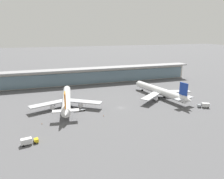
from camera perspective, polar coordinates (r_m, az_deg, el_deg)
The scene contains 9 objects.
ground_plane at distance 138.13m, azimuth 2.43°, elevation -4.99°, with size 1200.00×1200.00×0.00m, color #515154.
airliner_left_stand at distance 140.96m, azimuth -12.31°, elevation -2.74°, with size 46.18×60.44×16.10m.
airliner_centre_stand at distance 161.27m, azimuth 13.07°, elevation -0.47°, with size 45.45×59.97×16.10m.
service_truck_near_nose_grey at distance 133.75m, azimuth -8.45°, elevation -5.49°, with size 6.83×2.02×2.70m.
service_truck_under_wing_yellow at distance 102.02m, azimuth -21.85°, elevation -12.92°, with size 7.62×3.75×3.10m.
service_truck_mid_apron_grey at distance 150.49m, azimuth 23.83°, elevation -3.93°, with size 7.59×5.17×3.10m.
terminal_building at distance 202.37m, azimuth -4.55°, elevation 3.92°, with size 194.79×12.80×15.20m.
safety_cone_alpha at distance 120.65m, azimuth -18.59°, elevation -8.81°, with size 0.62×0.62×0.70m.
safety_cone_bravo at distance 124.83m, azimuth -2.31°, elevation -7.13°, with size 0.62×0.62×0.70m.
Camera 1 is at (-44.91, -121.35, 48.35)m, focal length 33.52 mm.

